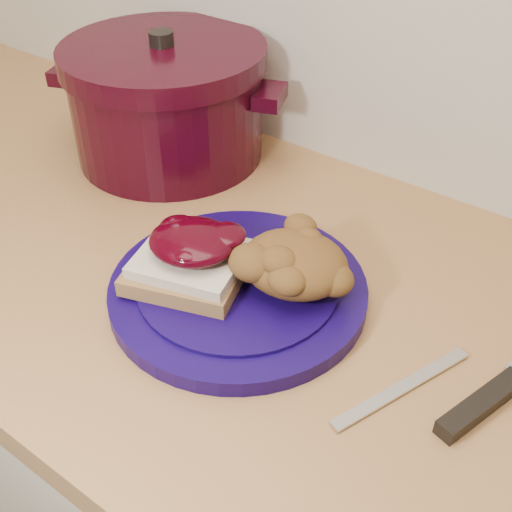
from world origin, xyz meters
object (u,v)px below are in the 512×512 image
Objects in this scene: plate at (238,290)px; chef_knife at (507,385)px; butter_knife at (402,387)px; pepper_grinder at (158,95)px; dutch_oven at (167,101)px.

plate is 0.29m from chef_knife.
butter_knife is at bearing -3.50° from plate.
chef_knife is 0.10m from butter_knife.
plate is 1.01× the size of chef_knife.
pepper_grinder is at bearing 144.68° from plate.
butter_knife is 1.43× the size of pepper_grinder.
butter_knife is (-0.08, -0.06, -0.00)m from chef_knife.
chef_knife is at bearing -17.46° from pepper_grinder.
chef_knife is at bearing 8.88° from plate.
pepper_grinder is (-0.34, 0.24, 0.05)m from plate.
butter_knife is at bearing -24.93° from pepper_grinder.
plate is 0.42m from pepper_grinder.
pepper_grinder reaches higher than butter_knife.
chef_knife is 0.76× the size of dutch_oven.
plate is at bearing 115.87° from chef_knife.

